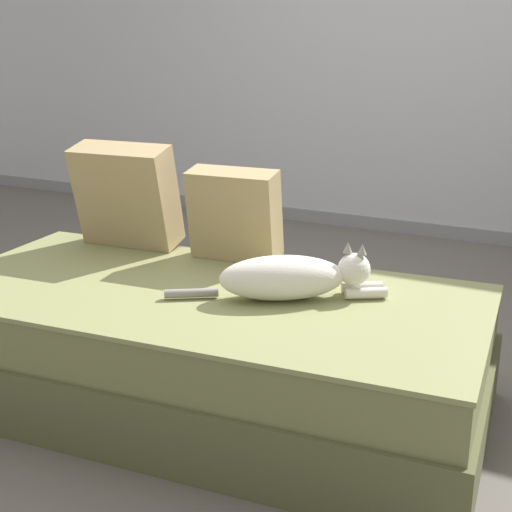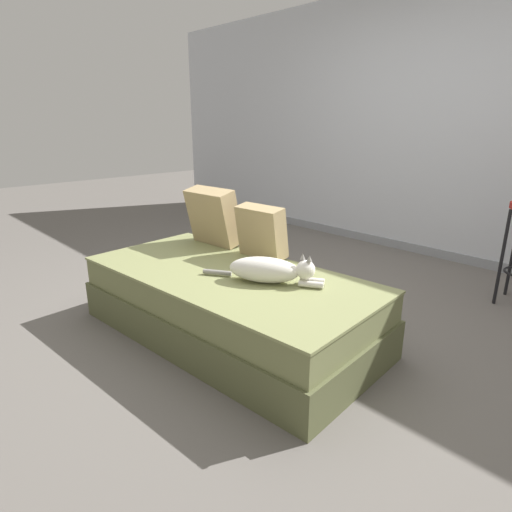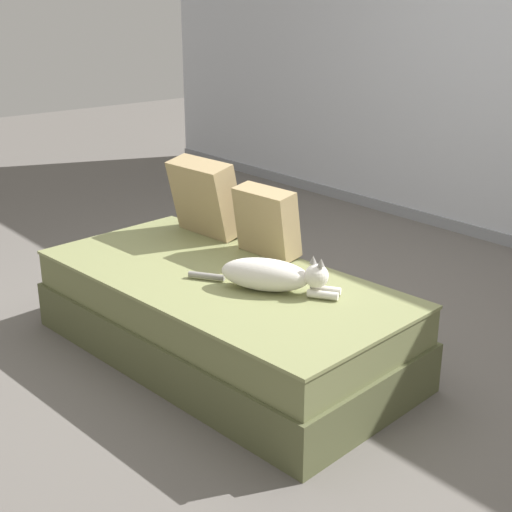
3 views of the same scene
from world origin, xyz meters
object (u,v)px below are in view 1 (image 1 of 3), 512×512
at_px(throw_pillow_middle, 234,215).
at_px(cat, 291,277).
at_px(couch, 206,347).
at_px(throw_pillow_corner, 126,195).

bearing_deg(throw_pillow_middle, cat, -38.64).
distance_m(couch, cat, 0.42).
bearing_deg(throw_pillow_corner, throw_pillow_middle, 4.31).
xyz_separation_m(throw_pillow_corner, throw_pillow_middle, (0.48, 0.04, -0.04)).
height_order(throw_pillow_middle, cat, throw_pillow_middle).
height_order(throw_pillow_corner, throw_pillow_middle, throw_pillow_corner).
relative_size(throw_pillow_corner, cat, 0.64).
xyz_separation_m(throw_pillow_middle, cat, (0.37, -0.30, -0.11)).
height_order(couch, throw_pillow_corner, throw_pillow_corner).
bearing_deg(throw_pillow_middle, couch, -78.25).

